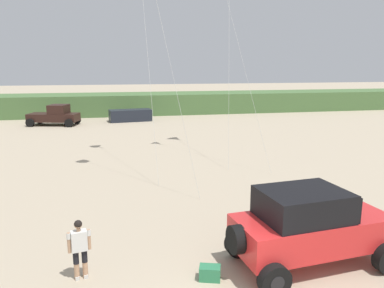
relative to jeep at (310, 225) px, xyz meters
The scene contains 6 objects.
dune_ridge 36.17m from the jeep, 88.32° to the left, with size 90.00×6.23×2.34m, color #4C703D.
jeep is the anchor object (origin of this frame).
person_watching 6.33m from the jeep, behind, with size 0.61×0.37×1.67m.
cooler_box 3.11m from the jeep, behind, with size 0.56×0.36×0.38m, color #2D7F51.
distant_pickup 30.41m from the jeep, 110.81° to the left, with size 4.93×3.43×1.98m.
distant_sedan 29.91m from the jeep, 96.99° to the left, with size 4.20×1.70×1.20m, color #1E232D.
Camera 1 is at (-2.71, -6.65, 5.59)m, focal length 34.89 mm.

